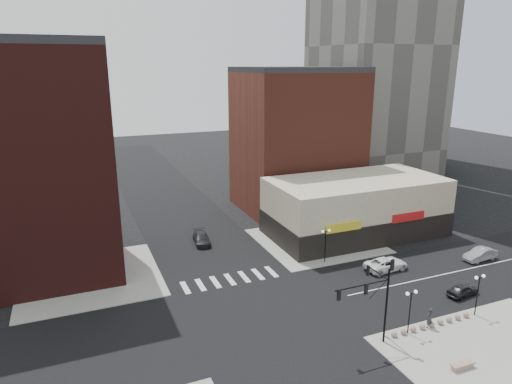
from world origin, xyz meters
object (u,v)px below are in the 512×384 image
street_lamp_ne (326,237)px  dark_sedan_east (463,290)px  street_lamp_se_a (411,301)px  white_suv (386,264)px  pedestrian (429,318)px  silver_sedan (480,254)px  traffic_signal (375,291)px  dark_sedan_north (202,239)px  stone_bench (462,365)px  street_lamp_se_b (479,285)px

street_lamp_ne → dark_sedan_east: 15.69m
street_lamp_se_a → white_suv: bearing=60.3°
street_lamp_se_a → pedestrian: 3.24m
street_lamp_se_a → dark_sedan_east: bearing=19.0°
dark_sedan_east → silver_sedan: bearing=-64.3°
white_suv → street_lamp_ne: bearing=48.6°
street_lamp_se_a → dark_sedan_east: 10.98m
traffic_signal → pedestrian: (6.14, -0.17, -3.87)m
dark_sedan_east → dark_sedan_north: (-21.14, 24.22, 0.05)m
street_lamp_se_a → street_lamp_ne: 16.03m
stone_bench → dark_sedan_east: bearing=45.1°
traffic_signal → street_lamp_ne: traffic_signal is taller
dark_sedan_east → dark_sedan_north: dark_sedan_north is taller
street_lamp_se_b → traffic_signal: bearing=179.2°
street_lamp_se_a → stone_bench: 6.29m
street_lamp_se_a → white_suv: street_lamp_se_a is taller
street_lamp_se_b → dark_sedan_east: bearing=59.1°
dark_sedan_east → white_suv: bearing=15.4°
pedestrian → silver_sedan: bearing=-164.2°
white_suv → silver_sedan: 12.63m
dark_sedan_east → silver_sedan: 10.76m
street_lamp_se_a → dark_sedan_north: bearing=111.8°
white_suv → dark_sedan_north: white_suv is taller
traffic_signal → street_lamp_ne: bearing=73.3°
street_lamp_se_a → dark_sedan_north: (-11.06, 27.70, -2.59)m
dark_sedan_east → dark_sedan_north: bearing=33.3°
dark_sedan_north → dark_sedan_east: bearing=-42.4°
dark_sedan_east → pedestrian: bearing=106.5°
street_lamp_se_a → white_suv: size_ratio=0.79×
street_lamp_ne → pedestrian: (1.37, -16.00, -2.20)m
traffic_signal → dark_sedan_east: size_ratio=2.06×
street_lamp_se_a → dark_sedan_north: street_lamp_se_a is taller
pedestrian → stone_bench: 5.84m
street_lamp_se_b → street_lamp_ne: bearing=113.6°
dark_sedan_east → dark_sedan_north: 32.15m
traffic_signal → dark_sedan_north: 28.80m
street_lamp_ne → white_suv: 7.58m
dark_sedan_east → silver_sedan: (8.97, 5.93, 0.10)m
dark_sedan_north → white_suv: bearing=-35.9°
pedestrian → stone_bench: size_ratio=0.94×
traffic_signal → street_lamp_se_a: size_ratio=1.87×
white_suv → stone_bench: bearing=157.8°
dark_sedan_east → stone_bench: size_ratio=1.81×
white_suv → stone_bench: (-5.93, -17.11, -0.36)m
traffic_signal → pedestrian: size_ratio=3.99×
street_lamp_ne → pedestrian: 16.21m
street_lamp_se_a → stone_bench: size_ratio=2.00×
silver_sedan → stone_bench: silver_sedan is taller
white_suv → pedestrian: bearing=156.8°
dark_sedan_east → pedestrian: pedestrian is taller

